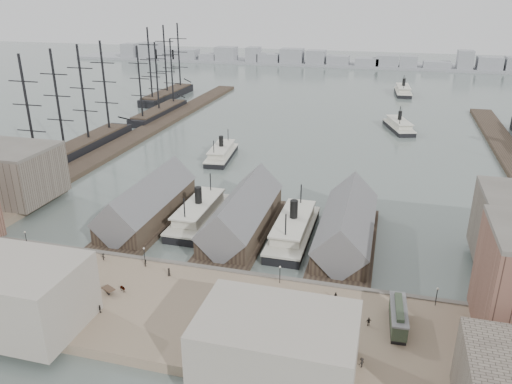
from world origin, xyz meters
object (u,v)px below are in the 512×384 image
(ferry_docked_west, at_px, (199,213))
(horse_cart_center, at_px, (117,289))
(tram, at_px, (398,318))
(horse_cart_left, at_px, (27,256))
(horse_cart_right, at_px, (299,317))

(ferry_docked_west, distance_m, horse_cart_center, 38.92)
(tram, xyz_separation_m, horse_cart_center, (-53.14, -3.02, -1.19))
(horse_cart_left, bearing_deg, horse_cart_center, -96.97)
(horse_cart_left, xyz_separation_m, horse_cart_center, (25.95, -6.69, 0.01))
(horse_cart_center, bearing_deg, horse_cart_left, 101.57)
(ferry_docked_west, bearing_deg, tram, -35.05)
(horse_cart_left, height_order, horse_cart_right, horse_cart_right)
(tram, relative_size, horse_cart_right, 2.27)
(ferry_docked_west, relative_size, horse_cart_center, 6.02)
(horse_cart_center, distance_m, horse_cart_right, 36.16)
(ferry_docked_west, distance_m, horse_cart_left, 42.65)
(horse_cart_left, relative_size, horse_cart_center, 0.98)
(horse_cart_left, xyz_separation_m, horse_cart_right, (62.11, -6.52, 0.05))
(tram, bearing_deg, horse_cart_center, -179.85)
(horse_cart_right, bearing_deg, tram, -63.65)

